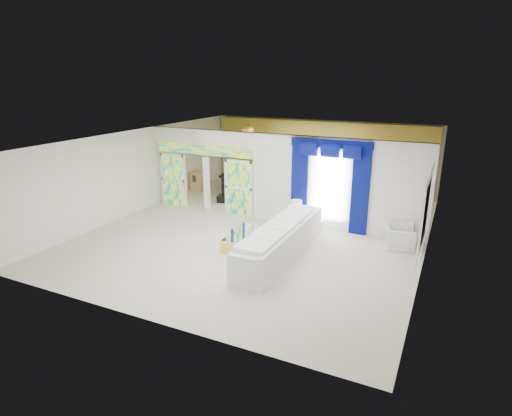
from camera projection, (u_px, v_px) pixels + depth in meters
The scene contains 22 objects.
floor at pixel (263, 229), 13.96m from camera, with size 12.00×12.00×0.00m, color #B7AF9E.
dividing_wall at pixel (338, 185), 13.49m from camera, with size 5.70×0.18×3.00m, color white.
dividing_header at pixel (203, 137), 15.17m from camera, with size 4.30×0.18×0.55m, color white.
stained_panel_left at pixel (174, 180), 16.28m from camera, with size 0.95×0.04×2.00m, color #994C3F.
stained_panel_right at pixel (239, 188), 15.11m from camera, with size 0.95×0.04×2.00m, color #994C3F.
stained_transom at pixel (204, 150), 15.32m from camera, with size 4.00×0.05×0.35m, color #994C3F.
window_pane at pixel (329, 186), 13.52m from camera, with size 1.00×0.02×2.30m, color white.
blue_drape_left at pixel (299, 185), 13.92m from camera, with size 0.55×0.10×2.80m, color #030A46.
blue_drape_right at pixel (360, 192), 13.10m from camera, with size 0.55×0.10×2.80m, color #030A46.
blue_pelmet at pixel (331, 144), 13.08m from camera, with size 2.60×0.12×0.25m, color #030A46.
wall_mirror at pixel (426, 213), 10.61m from camera, with size 0.04×2.70×1.90m, color white.
gold_curtains at pixel (319, 155), 18.59m from camera, with size 9.70×0.12×2.90m, color #AF9D2A.
white_sofa at pixel (281, 243), 11.70m from camera, with size 0.94×4.39×0.84m, color white.
coffee_table at pixel (242, 239), 12.58m from camera, with size 0.55×1.66×0.37m, color gold.
console_table at pixel (304, 225), 13.75m from camera, with size 1.22×0.39×0.41m, color silver.
table_lamp at pixel (296, 209), 13.73m from camera, with size 0.36×0.36×0.58m, color silver.
armchair at pixel (399, 236), 12.44m from camera, with size 0.96×0.84×0.63m, color white.
grand_piano at pixel (246, 181), 18.04m from camera, with size 1.56×2.05×1.04m, color black.
piano_bench at pixel (228, 199), 16.78m from camera, with size 0.85×0.33×0.28m, color black.
tv_console at pixel (199, 181), 18.51m from camera, with size 0.58×0.53×0.85m, color tan.
chandelier at pixel (247, 132), 17.04m from camera, with size 0.60×0.60×0.60m, color gold.
decanters at pixel (241, 230), 12.46m from camera, with size 0.20×0.94×0.29m.
Camera 1 is at (5.42, -11.94, 4.85)m, focal length 29.66 mm.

